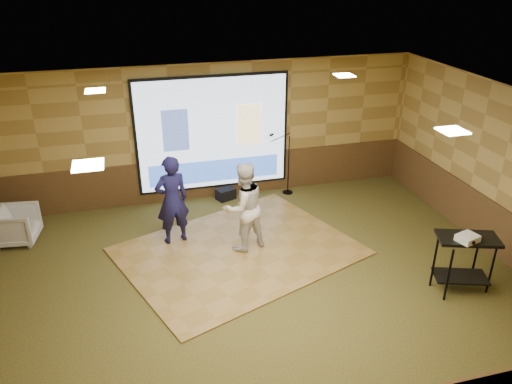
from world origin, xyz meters
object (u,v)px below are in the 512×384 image
object	(u,v)px
player_left	(172,200)
duffel_bag	(226,194)
banquet_chair	(16,225)
projector_screen	(213,135)
projector	(468,238)
av_table	(465,253)
mic_stand	(286,173)
dance_floor	(239,251)
player_right	(244,207)

from	to	relation	value
player_left	duffel_bag	xyz separation A→B (m)	(1.32, 1.57, -0.77)
duffel_bag	banquet_chair	bearing A→B (deg)	-169.67
projector_screen	projector	distance (m)	5.52
av_table	mic_stand	bearing A→B (deg)	110.91
projector	banquet_chair	world-z (taller)	projector
projector	banquet_chair	bearing A→B (deg)	136.59
banquet_chair	dance_floor	bearing A→B (deg)	-102.50
player_left	av_table	size ratio (longest dim) A/B	1.75
projector_screen	mic_stand	size ratio (longest dim) A/B	2.24
projector_screen	projector	size ratio (longest dim) A/B	10.74
projector	mic_stand	world-z (taller)	mic_stand
player_right	projector	distance (m)	3.74
player_left	mic_stand	xyz separation A→B (m)	(2.71, 1.52, -0.40)
projector	duffel_bag	bearing A→B (deg)	107.10
dance_floor	mic_stand	xyz separation A→B (m)	(1.62, 2.19, 0.48)
player_right	banquet_chair	size ratio (longest dim) A/B	2.22
dance_floor	av_table	world-z (taller)	av_table
banquet_chair	mic_stand	bearing A→B (deg)	-74.93
banquet_chair	player_right	bearing A→B (deg)	-100.79
player_right	projector	bearing A→B (deg)	124.70
player_left	banquet_chair	distance (m)	3.04
dance_floor	av_table	xyz separation A→B (m)	(3.23, -2.03, 0.68)
player_left	mic_stand	world-z (taller)	player_left
projector_screen	duffel_bag	distance (m)	1.38
mic_stand	banquet_chair	distance (m)	5.64
player_right	av_table	world-z (taller)	player_right
av_table	projector_screen	bearing A→B (deg)	125.78
av_table	player_right	bearing A→B (deg)	145.64
av_table	projector	xyz separation A→B (m)	(-0.10, -0.09, 0.34)
projector_screen	player_right	size ratio (longest dim) A/B	1.97
banquet_chair	duffel_bag	size ratio (longest dim) A/B	1.89
player_left	duffel_bag	size ratio (longest dim) A/B	4.29
player_left	av_table	bearing A→B (deg)	135.35
projector_screen	dance_floor	size ratio (longest dim) A/B	0.82
banquet_chair	projector	bearing A→B (deg)	-109.09
projector_screen	player_left	world-z (taller)	projector_screen
banquet_chair	duffel_bag	bearing A→B (deg)	-71.95
av_table	duffel_bag	world-z (taller)	av_table
projector	mic_stand	distance (m)	4.60
player_left	duffel_bag	world-z (taller)	player_left
player_right	av_table	distance (m)	3.77
projector_screen	mic_stand	bearing A→B (deg)	-8.23
projector	player_left	bearing A→B (deg)	129.95
av_table	banquet_chair	world-z (taller)	av_table
player_left	av_table	distance (m)	5.10
av_table	dance_floor	bearing A→B (deg)	147.81
duffel_bag	projector	bearing A→B (deg)	-56.30
projector	dance_floor	bearing A→B (deg)	129.21
projector_screen	projector	xyz separation A→B (m)	(3.11, -4.55, -0.44)
player_right	av_table	bearing A→B (deg)	126.75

